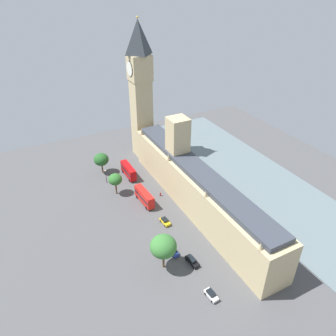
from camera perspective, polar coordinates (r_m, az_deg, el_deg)
The scene contains 15 objects.
ground_plane at distance 109.71m, azimuth 4.17°, elevation -7.31°, with size 146.88×146.88×0.00m, color #4C4C4F.
river_thames at distance 125.96m, azimuth 16.43°, elevation -2.91°, with size 32.43×132.19×0.25m, color slate.
parliament_building at distance 106.58m, azimuth 4.91°, elevation -3.22°, with size 10.59×76.88×27.60m.
clock_tower at distance 131.43m, azimuth -4.92°, elevation 13.72°, with size 8.29×8.29×55.55m.
double_decker_bus_opposite_hall at distance 125.68m, azimuth -7.07°, elevation -0.44°, with size 2.72×10.52×4.75m.
double_decker_bus_leading at distance 110.94m, azimuth -4.24°, elevation -5.09°, with size 3.12×10.62×4.75m.
car_yellow_cab_under_trees at distance 103.31m, azimuth -0.54°, elevation -9.45°, with size 2.20×4.33×1.74m.
car_blue_trailing at distance 93.89m, azimuth 0.93°, elevation -14.65°, with size 2.01×4.14×1.74m.
car_black_near_tower at distance 91.73m, azimuth 4.31°, elevation -16.18°, with size 2.22×4.94×1.74m.
car_white_far_end at distance 85.25m, azimuth 7.72°, elevation -21.48°, with size 2.09×4.17×1.74m.
pedestrian_midblock at distance 115.05m, azimuth -1.36°, elevation -4.68°, with size 0.55×0.44×1.57m.
plane_tree_by_river_gate at distance 85.73m, azimuth -0.84°, elevation -13.82°, with size 7.12×7.12×10.68m.
plane_tree_corner at distance 114.70m, azimuth -9.39°, elevation -2.03°, with size 4.87×4.87×8.18m.
plane_tree_kerbside at distance 128.10m, azimuth -11.82°, elevation 1.49°, with size 5.82×5.82×8.48m.
street_lamp_slot_10 at distance 122.50m, azimuth -11.04°, elevation -1.00°, with size 0.56×0.56×5.61m.
Camera 1 is at (46.17, 72.16, 68.53)m, focal length 34.16 mm.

